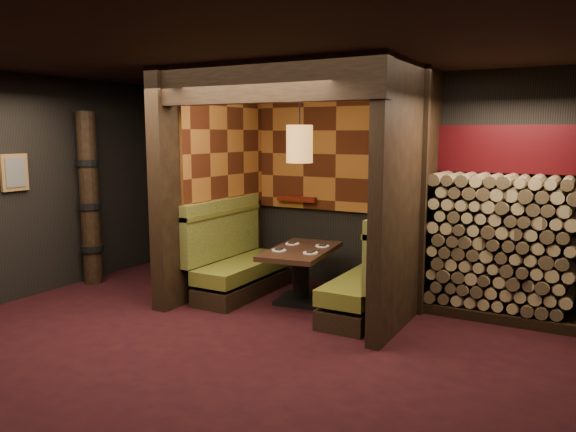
{
  "coord_description": "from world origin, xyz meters",
  "views": [
    {
      "loc": [
        3.13,
        -4.33,
        2.1
      ],
      "look_at": [
        0.0,
        1.3,
        1.15
      ],
      "focal_mm": 35.0,
      "sensor_mm": 36.0,
      "label": 1
    }
  ],
  "objects_px": {
    "pendant_lamp": "(300,144)",
    "totem_column": "(90,200)",
    "booth_bench_left": "(237,264)",
    "firewood_stack": "(509,247)",
    "dining_table": "(301,267)",
    "booth_bench_right": "(373,282)"
  },
  "relations": [
    {
      "from": "pendant_lamp",
      "to": "totem_column",
      "type": "bearing_deg",
      "value": -169.33
    },
    {
      "from": "pendant_lamp",
      "to": "totem_column",
      "type": "height_order",
      "value": "pendant_lamp"
    },
    {
      "from": "booth_bench_left",
      "to": "pendant_lamp",
      "type": "distance_m",
      "value": 1.82
    },
    {
      "from": "booth_bench_right",
      "to": "dining_table",
      "type": "distance_m",
      "value": 0.98
    },
    {
      "from": "dining_table",
      "to": "pendant_lamp",
      "type": "relative_size",
      "value": 1.25
    },
    {
      "from": "booth_bench_left",
      "to": "booth_bench_right",
      "type": "relative_size",
      "value": 1.0
    },
    {
      "from": "totem_column",
      "to": "booth_bench_left",
      "type": "bearing_deg",
      "value": 14.75
    },
    {
      "from": "booth_bench_right",
      "to": "firewood_stack",
      "type": "bearing_deg",
      "value": 27.35
    },
    {
      "from": "booth_bench_right",
      "to": "dining_table",
      "type": "xyz_separation_m",
      "value": [
        -0.98,
        0.07,
        0.05
      ]
    },
    {
      "from": "pendant_lamp",
      "to": "totem_column",
      "type": "xyz_separation_m",
      "value": [
        -3.0,
        -0.57,
        -0.79
      ]
    },
    {
      "from": "totem_column",
      "to": "firewood_stack",
      "type": "xyz_separation_m",
      "value": [
        5.33,
        1.25,
        -0.37
      ]
    },
    {
      "from": "booth_bench_left",
      "to": "firewood_stack",
      "type": "xyz_separation_m",
      "value": [
        3.25,
        0.7,
        0.42
      ]
    },
    {
      "from": "dining_table",
      "to": "firewood_stack",
      "type": "xyz_separation_m",
      "value": [
        2.33,
        0.63,
        0.37
      ]
    },
    {
      "from": "dining_table",
      "to": "totem_column",
      "type": "height_order",
      "value": "totem_column"
    },
    {
      "from": "booth_bench_right",
      "to": "dining_table",
      "type": "relative_size",
      "value": 1.16
    },
    {
      "from": "pendant_lamp",
      "to": "firewood_stack",
      "type": "relative_size",
      "value": 0.64
    },
    {
      "from": "dining_table",
      "to": "totem_column",
      "type": "xyz_separation_m",
      "value": [
        -3.0,
        -0.62,
        0.73
      ]
    },
    {
      "from": "booth_bench_left",
      "to": "firewood_stack",
      "type": "bearing_deg",
      "value": 12.17
    },
    {
      "from": "booth_bench_left",
      "to": "totem_column",
      "type": "relative_size",
      "value": 0.67
    },
    {
      "from": "booth_bench_left",
      "to": "totem_column",
      "type": "xyz_separation_m",
      "value": [
        -2.09,
        -0.55,
        0.79
      ]
    },
    {
      "from": "booth_bench_left",
      "to": "dining_table",
      "type": "bearing_deg",
      "value": 4.14
    },
    {
      "from": "pendant_lamp",
      "to": "totem_column",
      "type": "relative_size",
      "value": 0.46
    }
  ]
}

